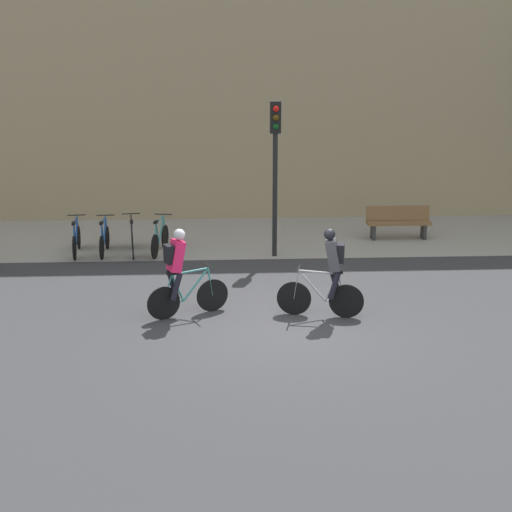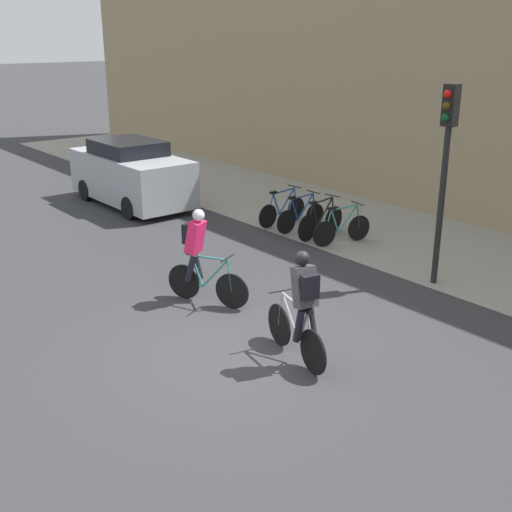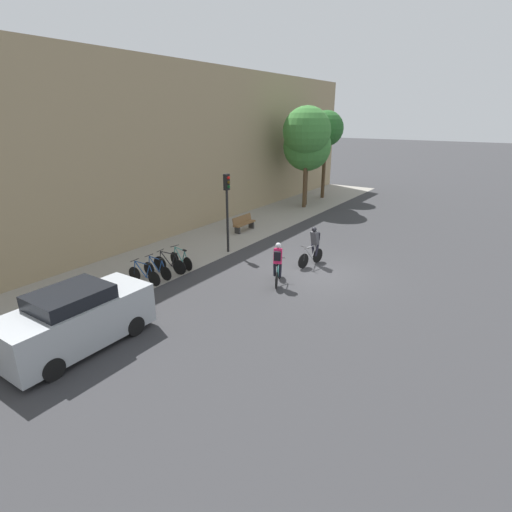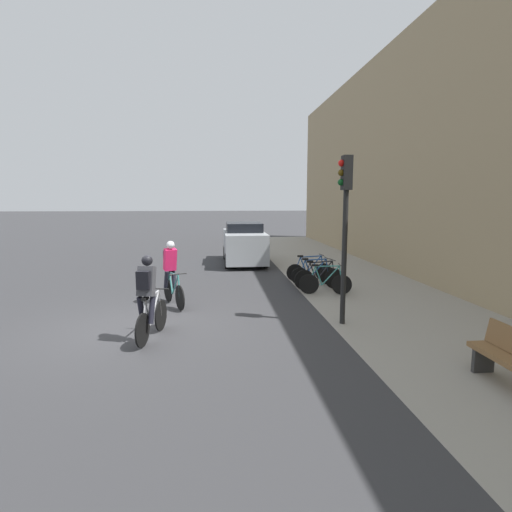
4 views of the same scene
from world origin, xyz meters
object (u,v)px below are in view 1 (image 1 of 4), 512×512
Objects in this scene: parked_bike_3 at (160,239)px; bench at (398,222)px; traffic_light_pole at (275,151)px; cyclist_pink at (179,271)px; parked_bike_0 at (76,240)px; cyclist_grey at (329,271)px; parked_bike_2 at (132,239)px; parked_bike_1 at (104,240)px.

parked_bike_3 is 0.90× the size of bench.
traffic_light_pole reaches higher than parked_bike_3.
traffic_light_pole is 2.19× the size of bench.
cyclist_pink reaches higher than bench.
parked_bike_0 is 2.12m from parked_bike_3.
cyclist_grey is at bearing -115.64° from bench.
parked_bike_0 is 1.05× the size of parked_bike_3.
parked_bike_2 is at bearing 132.74° from cyclist_grey.
parked_bike_3 is 0.41× the size of traffic_light_pole.
bench is (3.54, 1.57, -2.18)m from traffic_light_pole.
parked_bike_2 is at bearing 0.03° from parked_bike_1.
cyclist_pink is 4.98m from traffic_light_pole.
parked_bike_3 is (-0.75, 4.55, -0.56)m from cyclist_pink.
parked_bike_0 is 0.95× the size of bench.
cyclist_grey is 0.46× the size of traffic_light_pole.
cyclist_pink is at bearing -80.63° from parked_bike_3.
cyclist_grey reaches higher than parked_bike_1.
traffic_light_pole reaches higher than parked_bike_0.
parked_bike_1 is 1.41m from parked_bike_3.
parked_bike_0 is at bearing -179.95° from parked_bike_1.
cyclist_grey is 7.45m from parked_bike_0.
cyclist_pink is 4.65m from parked_bike_3.
parked_bike_2 is at bearing 173.55° from traffic_light_pole.
bench is at bearing 45.06° from cyclist_pink.
cyclist_pink is at bearing -117.54° from traffic_light_pole.
cyclist_grey reaches higher than bench.
parked_bike_2 is (0.71, 0.00, 0.02)m from parked_bike_1.
cyclist_pink is 1.06× the size of parked_bike_0.
cyclist_pink is at bearing -134.94° from bench.
cyclist_pink is at bearing -64.59° from parked_bike_1.
cyclist_pink reaches higher than parked_bike_0.
parked_bike_0 is 8.65m from bench.
cyclist_pink is 1.11× the size of parked_bike_3.
parked_bike_3 is (-3.64, 4.70, -0.56)m from cyclist_grey.
parked_bike_2 is 1.06× the size of parked_bike_3.
parked_bike_2 is 7.25m from bench.
parked_bike_2 is at bearing 107.73° from cyclist_pink.
cyclist_grey is at bearing -42.94° from parked_bike_1.
parked_bike_1 is 4.90m from traffic_light_pole.
parked_bike_0 is 5.53m from traffic_light_pole.
parked_bike_1 is 7.95m from bench.
parked_bike_1 is 0.94× the size of parked_bike_2.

